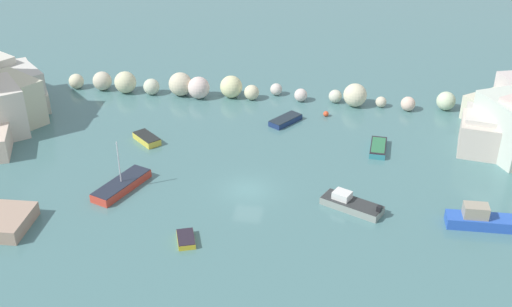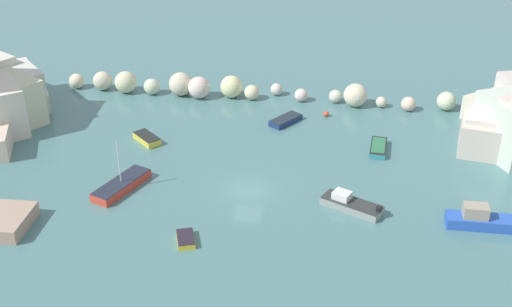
% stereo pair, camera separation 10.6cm
% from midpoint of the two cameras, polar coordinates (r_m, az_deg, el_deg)
% --- Properties ---
extents(cove_water, '(160.00, 160.00, 0.00)m').
position_cam_midpoint_polar(cove_water, '(53.98, -0.81, -3.38)').
color(cove_water, slate).
rests_on(cove_water, ground).
extents(rock_breakwater, '(44.63, 4.09, 2.72)m').
position_cam_midpoint_polar(rock_breakwater, '(71.42, -2.69, 5.99)').
color(rock_breakwater, beige).
rests_on(rock_breakwater, ground).
extents(channel_buoy, '(0.60, 0.60, 0.60)m').
position_cam_midpoint_polar(channel_buoy, '(67.51, 6.40, 3.65)').
color(channel_buoy, '#E04C28').
rests_on(channel_buoy, cove_water).
extents(moored_boat_0, '(3.88, 6.21, 4.63)m').
position_cam_midpoint_polar(moored_boat_0, '(55.18, -12.30, -2.86)').
color(moored_boat_0, '#CE3F2E').
rests_on(moored_boat_0, cove_water).
extents(moored_boat_1, '(1.96, 2.54, 0.47)m').
position_cam_midpoint_polar(moored_boat_1, '(48.02, -6.52, -7.82)').
color(moored_boat_1, yellow).
rests_on(moored_boat_1, cove_water).
extents(moored_boat_2, '(6.84, 1.71, 1.94)m').
position_cam_midpoint_polar(moored_boat_2, '(52.32, 20.46, -5.75)').
color(moored_boat_2, blue).
rests_on(moored_boat_2, cove_water).
extents(moored_boat_3, '(1.81, 3.95, 0.61)m').
position_cam_midpoint_polar(moored_boat_3, '(61.27, 11.12, 0.55)').
color(moored_boat_3, teal).
rests_on(moored_boat_3, cove_water).
extents(moored_boat_4, '(5.36, 3.79, 1.30)m').
position_cam_midpoint_polar(moored_boat_4, '(51.94, 8.63, -4.59)').
color(moored_boat_4, gray).
rests_on(moored_boat_4, cove_water).
extents(moored_boat_5, '(3.40, 3.96, 0.61)m').
position_cam_midpoint_polar(moored_boat_5, '(65.71, 2.68, 3.08)').
color(moored_boat_5, navy).
rests_on(moored_boat_5, cove_water).
extents(moored_boat_6, '(3.33, 3.24, 0.69)m').
position_cam_midpoint_polar(moored_boat_6, '(62.70, -10.05, 1.36)').
color(moored_boat_6, gold).
rests_on(moored_boat_6, cove_water).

